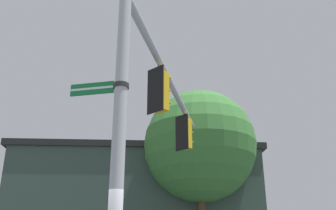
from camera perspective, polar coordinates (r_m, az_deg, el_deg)
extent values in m
cylinder|color=#ADB2B7|center=(6.51, -7.23, -4.55)|extent=(0.23, 0.23, 6.77)
cylinder|color=#ADB2B7|center=(11.20, 0.27, 3.36)|extent=(4.22, 7.17, 0.18)
cylinder|color=black|center=(10.07, -1.15, 5.21)|extent=(0.08, 0.08, 0.18)
cube|color=gold|center=(9.81, -1.18, 2.00)|extent=(0.36, 0.30, 1.05)
sphere|color=#590F0F|center=(10.08, -0.43, 3.51)|extent=(0.22, 0.22, 0.22)
cube|color=gold|center=(10.14, -0.35, 3.98)|extent=(0.24, 0.20, 0.03)
sphere|color=brown|center=(9.94, -0.43, 1.68)|extent=(0.22, 0.22, 0.22)
cube|color=gold|center=(9.99, -0.35, 2.16)|extent=(0.24, 0.20, 0.03)
sphere|color=#1EE533|center=(9.81, -0.44, -0.21)|extent=(0.22, 0.22, 0.22)
cube|color=gold|center=(9.86, -0.36, 0.30)|extent=(0.24, 0.20, 0.03)
cube|color=black|center=(9.70, -1.86, 2.29)|extent=(0.54, 0.03, 1.22)
cylinder|color=black|center=(13.38, 2.48, -1.69)|extent=(0.08, 0.08, 0.18)
cube|color=gold|center=(13.18, 2.52, -4.21)|extent=(0.36, 0.30, 1.05)
sphere|color=#590F0F|center=(13.43, 3.01, -2.96)|extent=(0.22, 0.22, 0.22)
cube|color=gold|center=(13.48, 3.06, -2.58)|extent=(0.24, 0.20, 0.03)
sphere|color=brown|center=(13.32, 3.04, -4.38)|extent=(0.22, 0.22, 0.22)
cube|color=gold|center=(13.37, 3.09, -4.00)|extent=(0.24, 0.20, 0.03)
sphere|color=#1EE533|center=(13.23, 3.07, -5.83)|extent=(0.22, 0.22, 0.22)
cube|color=gold|center=(13.27, 3.12, -5.44)|extent=(0.24, 0.20, 0.03)
cube|color=black|center=(13.06, 2.04, -4.05)|extent=(0.54, 0.03, 1.22)
cube|color=#147238|center=(7.01, -11.09, 2.36)|extent=(0.72, 0.43, 0.22)
cube|color=white|center=(7.00, -11.19, 2.39)|extent=(0.71, 0.41, 0.04)
cylinder|color=#262626|center=(6.82, -6.88, 2.78)|extent=(0.27, 0.27, 0.08)
cube|color=black|center=(20.87, -4.53, -7.69)|extent=(12.62, 12.70, 0.30)
sphere|color=#387533|center=(17.92, 4.71, -5.96)|extent=(5.12, 5.12, 5.12)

